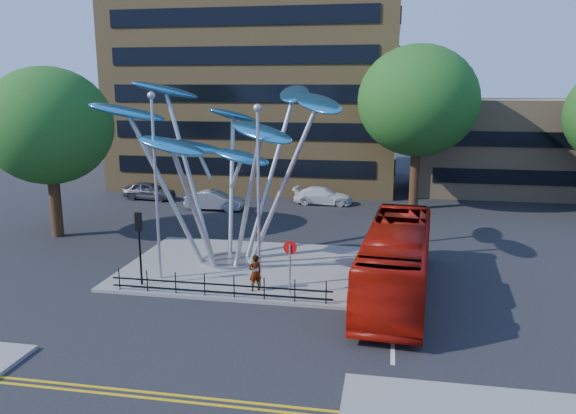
% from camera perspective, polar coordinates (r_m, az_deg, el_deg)
% --- Properties ---
extents(ground, '(120.00, 120.00, 0.00)m').
position_cam_1_polar(ground, '(23.40, -5.83, -11.02)').
color(ground, black).
rests_on(ground, ground).
extents(traffic_island, '(12.00, 9.00, 0.15)m').
position_cam_1_polar(traffic_island, '(29.03, -4.45, -6.11)').
color(traffic_island, slate).
rests_on(traffic_island, ground).
extents(double_yellow_near, '(40.00, 0.12, 0.01)m').
position_cam_1_polar(double_yellow_near, '(18.35, -11.29, -18.24)').
color(double_yellow_near, gold).
rests_on(double_yellow_near, ground).
extents(double_yellow_far, '(40.00, 0.12, 0.01)m').
position_cam_1_polar(double_yellow_far, '(18.11, -11.66, -18.71)').
color(double_yellow_far, gold).
rests_on(double_yellow_far, ground).
extents(brick_tower, '(25.00, 15.00, 30.00)m').
position_cam_1_polar(brick_tower, '(54.26, -2.77, 18.48)').
color(brick_tower, olive).
rests_on(brick_tower, ground).
extents(low_building_near, '(15.00, 8.00, 8.00)m').
position_cam_1_polar(low_building_near, '(51.81, 21.39, 5.74)').
color(low_building_near, tan).
rests_on(low_building_near, ground).
extents(tree_right, '(8.80, 8.80, 12.11)m').
position_cam_1_polar(tree_right, '(42.64, 13.08, 10.45)').
color(tree_right, black).
rests_on(tree_right, ground).
extents(tree_left, '(7.60, 7.60, 10.32)m').
position_cam_1_polar(tree_left, '(36.70, -23.16, 7.55)').
color(tree_left, black).
rests_on(tree_left, ground).
extents(leaf_sculpture, '(12.72, 9.54, 9.51)m').
position_cam_1_polar(leaf_sculpture, '(28.57, -6.42, 7.51)').
color(leaf_sculpture, '#9EA0A5').
rests_on(leaf_sculpture, traffic_island).
extents(street_lamp_left, '(0.36, 0.36, 8.80)m').
position_cam_1_polar(street_lamp_left, '(26.62, -13.34, 3.60)').
color(street_lamp_left, '#9EA0A5').
rests_on(street_lamp_left, traffic_island).
extents(street_lamp_right, '(0.36, 0.36, 8.30)m').
position_cam_1_polar(street_lamp_right, '(24.61, -3.04, 2.60)').
color(street_lamp_right, '#9EA0A5').
rests_on(street_lamp_right, traffic_island).
extents(traffic_light_island, '(0.28, 0.18, 3.42)m').
position_cam_1_polar(traffic_light_island, '(26.48, -14.90, -2.59)').
color(traffic_light_island, black).
rests_on(traffic_light_island, traffic_island).
extents(no_entry_sign_island, '(0.60, 0.10, 2.45)m').
position_cam_1_polar(no_entry_sign_island, '(24.63, 0.20, -5.23)').
color(no_entry_sign_island, '#9EA0A5').
rests_on(no_entry_sign_island, traffic_island).
extents(pedestrian_railing_front, '(10.00, 0.06, 1.00)m').
position_cam_1_polar(pedestrian_railing_front, '(24.98, -7.00, -8.14)').
color(pedestrian_railing_front, black).
rests_on(pedestrian_railing_front, traffic_island).
extents(red_bus, '(3.57, 11.70, 3.21)m').
position_cam_1_polar(red_bus, '(25.51, 10.96, -5.33)').
color(red_bus, '#9C1007').
rests_on(red_bus, ground).
extents(pedestrian, '(0.73, 0.68, 1.68)m').
position_cam_1_polar(pedestrian, '(25.38, -3.37, -6.68)').
color(pedestrian, gray).
rests_on(pedestrian, traffic_island).
extents(parked_car_left, '(4.43, 2.15, 1.46)m').
position_cam_1_polar(parked_car_left, '(47.18, -13.91, 1.62)').
color(parked_car_left, '#43454C').
rests_on(parked_car_left, ground).
extents(parked_car_mid, '(4.38, 1.57, 1.44)m').
position_cam_1_polar(parked_car_mid, '(42.37, -7.47, 0.67)').
color(parked_car_mid, '#ABADB3').
rests_on(parked_car_mid, ground).
extents(parked_car_right, '(4.61, 1.96, 1.33)m').
position_cam_1_polar(parked_car_right, '(44.10, 3.56, 1.14)').
color(parked_car_right, silver).
rests_on(parked_car_right, ground).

